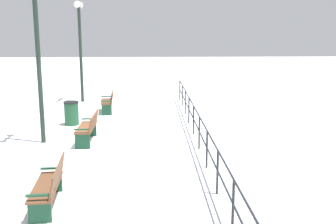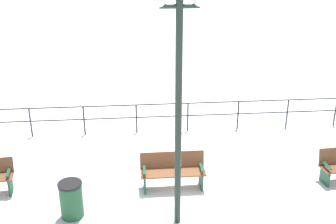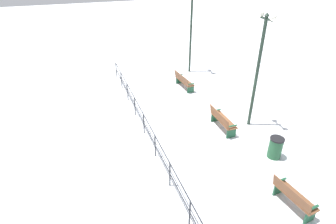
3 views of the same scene
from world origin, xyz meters
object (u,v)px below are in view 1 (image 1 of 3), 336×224
object	(u,v)px
bench_nearest	(108,102)
bench_third	(50,184)
lamppost_near	(80,34)
lamppost_middle	(37,37)
bench_second	(89,127)
trash_bin	(71,113)

from	to	relation	value
bench_nearest	bench_third	distance (m)	9.46
bench_nearest	lamppost_near	bearing A→B (deg)	-66.44
lamppost_near	bench_nearest	bearing A→B (deg)	119.81
bench_nearest	bench_third	bearing A→B (deg)	82.71
bench_nearest	lamppost_middle	bearing A→B (deg)	65.43
bench_third	bench_nearest	bearing A→B (deg)	-95.83
bench_second	trash_bin	distance (m)	2.63
lamppost_middle	trash_bin	world-z (taller)	lamppost_middle
bench_nearest	trash_bin	size ratio (longest dim) A/B	1.70
bench_third	lamppost_middle	xyz separation A→B (m)	(1.38, -4.76, 2.83)
bench_second	lamppost_near	xyz separation A→B (m)	(1.44, -7.45, 2.81)
bench_second	bench_third	distance (m)	4.72
bench_third	lamppost_near	size ratio (longest dim) A/B	0.36
lamppost_middle	bench_nearest	bearing A→B (deg)	-108.33
bench_nearest	bench_third	xyz separation A→B (m)	(0.17, 9.46, -0.01)
bench_nearest	bench_second	world-z (taller)	bench_second
trash_bin	lamppost_middle	bearing A→B (deg)	79.79
bench_nearest	trash_bin	world-z (taller)	trash_bin
lamppost_near	lamppost_middle	bearing A→B (deg)	90.00
bench_second	lamppost_near	distance (m)	8.09
bench_nearest	lamppost_near	distance (m)	4.22
bench_third	trash_bin	bearing A→B (deg)	-87.21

